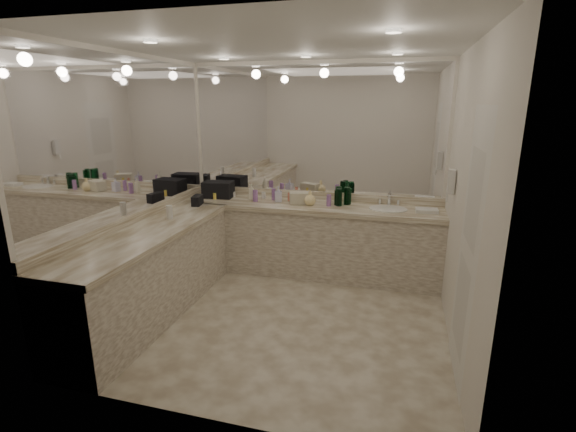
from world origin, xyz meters
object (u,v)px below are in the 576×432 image
(soap_bottle_a, at_px, (251,192))
(soap_bottle_c, at_px, (310,198))
(soap_bottle_b, at_px, (278,194))
(hand_towel, at_px, (427,211))
(wall_phone, at_px, (451,182))
(black_toiletry_bag, at_px, (218,189))
(cream_cosmetic_case, at_px, (300,198))
(sink, at_px, (388,210))

(soap_bottle_a, height_order, soap_bottle_c, soap_bottle_a)
(soap_bottle_a, relative_size, soap_bottle_c, 1.15)
(soap_bottle_b, height_order, soap_bottle_c, soap_bottle_b)
(soap_bottle_b, bearing_deg, hand_towel, -1.62)
(wall_phone, bearing_deg, soap_bottle_a, 167.51)
(black_toiletry_bag, xyz_separation_m, hand_towel, (2.61, -0.09, -0.09))
(black_toiletry_bag, xyz_separation_m, soap_bottle_a, (0.48, -0.04, -0.00))
(black_toiletry_bag, bearing_deg, hand_towel, -1.87)
(wall_phone, xyz_separation_m, soap_bottle_c, (-1.53, 0.45, -0.36))
(cream_cosmetic_case, relative_size, soap_bottle_c, 1.32)
(cream_cosmetic_case, distance_m, hand_towel, 1.50)
(sink, xyz_separation_m, cream_cosmetic_case, (-1.07, -0.02, 0.07))
(soap_bottle_c, bearing_deg, soap_bottle_b, 170.23)
(hand_towel, bearing_deg, sink, 175.92)
(cream_cosmetic_case, relative_size, soap_bottle_b, 1.23)
(cream_cosmetic_case, xyz_separation_m, soap_bottle_a, (-0.64, 0.03, 0.04))
(sink, relative_size, hand_towel, 1.80)
(sink, height_order, black_toiletry_bag, black_toiletry_bag)
(soap_bottle_a, distance_m, soap_bottle_b, 0.36)
(soap_bottle_c, bearing_deg, wall_phone, -16.26)
(cream_cosmetic_case, height_order, hand_towel, cream_cosmetic_case)
(sink, height_order, wall_phone, wall_phone)
(soap_bottle_a, height_order, soap_bottle_b, soap_bottle_a)
(soap_bottle_c, bearing_deg, soap_bottle_a, 175.24)
(wall_phone, relative_size, soap_bottle_b, 1.23)
(black_toiletry_bag, height_order, hand_towel, black_toiletry_bag)
(sink, bearing_deg, wall_phone, -39.57)
(sink, distance_m, soap_bottle_a, 1.71)
(sink, relative_size, wall_phone, 1.83)
(black_toiletry_bag, height_order, soap_bottle_b, black_toiletry_bag)
(soap_bottle_a, xyz_separation_m, soap_bottle_b, (0.36, 0.01, -0.01))
(sink, bearing_deg, cream_cosmetic_case, -179.05)
(black_toiletry_bag, xyz_separation_m, soap_bottle_b, (0.83, -0.03, -0.01))
(sink, bearing_deg, soap_bottle_c, -176.72)
(hand_towel, xyz_separation_m, soap_bottle_a, (-2.14, 0.04, 0.08))
(hand_towel, relative_size, soap_bottle_b, 1.25)
(black_toiletry_bag, bearing_deg, soap_bottle_b, -2.39)
(soap_bottle_b, xyz_separation_m, soap_bottle_c, (0.42, -0.07, -0.01))
(black_toiletry_bag, bearing_deg, cream_cosmetic_case, -3.68)
(soap_bottle_b, distance_m, soap_bottle_c, 0.43)
(wall_phone, xyz_separation_m, black_toiletry_bag, (-2.79, 0.55, -0.34))
(hand_towel, xyz_separation_m, soap_bottle_c, (-1.36, -0.02, 0.07))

